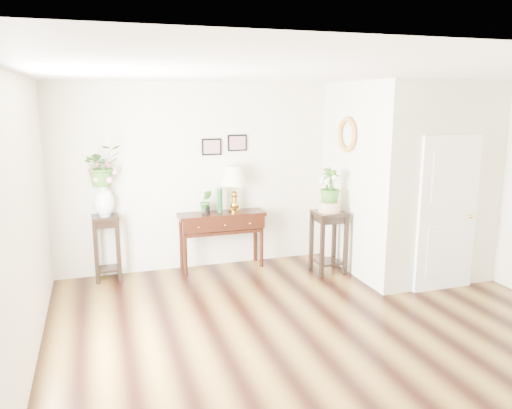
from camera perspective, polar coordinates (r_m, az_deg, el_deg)
name	(u,v)px	position (r m, az deg, el deg)	size (l,w,h in m)	color
floor	(328,335)	(5.74, 8.20, -14.53)	(6.00, 5.50, 0.02)	brown
ceiling	(336,73)	(5.15, 9.15, 14.61)	(6.00, 5.50, 0.02)	white
wall_back	(253,174)	(7.79, -0.39, 3.45)	(6.00, 0.02, 2.80)	beige
wall_left	(18,235)	(4.78, -25.57, -3.12)	(0.02, 5.50, 2.80)	beige
partition	(405,177)	(7.84, 16.67, 3.01)	(1.80, 1.95, 2.80)	beige
door	(447,214)	(7.11, 21.04, -1.03)	(0.90, 0.05, 2.10)	white
art_print_left	(212,147)	(7.54, -5.09, 6.58)	(0.30, 0.02, 0.25)	black
art_print_right	(237,143)	(7.64, -2.15, 7.06)	(0.30, 0.02, 0.25)	black
wall_ornament	(347,135)	(7.38, 10.33, 7.88)	(0.51, 0.51, 0.07)	tan
console_table	(222,240)	(7.67, -3.95, -4.08)	(1.31, 0.44, 0.87)	black
table_lamp	(234,189)	(7.55, -2.48, 1.79)	(0.40, 0.40, 0.71)	#AB822A
green_vase	(220,202)	(7.53, -4.14, 0.34)	(0.08, 0.08, 0.37)	#15421F
potted_plant	(206,202)	(7.48, -5.75, 0.25)	(0.19, 0.15, 0.34)	#366C23
plant_stand_a	(107,248)	(7.46, -16.66, -4.76)	(0.37, 0.37, 0.94)	black
porcelain_vase	(104,200)	(7.30, -16.98, 0.48)	(0.28, 0.28, 0.48)	white
lily_arrangement	(102,167)	(7.22, -17.21, 4.08)	(0.52, 0.45, 0.58)	#366C23
plant_stand_b	(328,242)	(7.51, 8.27, -4.29)	(0.44, 0.44, 0.93)	black
ceramic_bowl	(329,206)	(7.37, 8.39, -0.20)	(0.33, 0.33, 0.15)	beige
narcissus	(330,186)	(7.32, 8.46, 2.11)	(0.29, 0.29, 0.52)	#366C23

